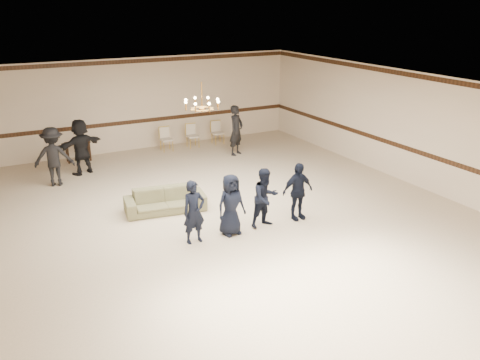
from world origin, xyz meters
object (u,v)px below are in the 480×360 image
object	(u,v)px
adult_right	(236,130)
console_table	(78,152)
adult_mid	(81,147)
settee	(165,200)
boy_b	(231,205)
chandelier	(202,96)
boy_d	(298,191)
adult_left	(54,157)
banquet_chair_right	(218,133)
boy_c	(265,198)
banquet_chair_left	(166,139)
boy_a	(194,212)
banquet_chair_mid	(193,136)

from	to	relation	value
adult_right	console_table	xyz separation A→B (m)	(-4.97, 1.74, -0.52)
adult_mid	console_table	bearing A→B (deg)	-117.39
settee	console_table	distance (m)	5.44
adult_right	settee	bearing A→B (deg)	-168.12
boy_b	chandelier	bearing A→B (deg)	79.14
adult_mid	settee	bearing A→B (deg)	85.26
chandelier	console_table	xyz separation A→B (m)	(-2.10, 5.47, -2.55)
boy_d	adult_left	size ratio (longest dim) A/B	0.84
adult_right	banquet_chair_right	world-z (taller)	adult_right
boy_d	banquet_chair_right	size ratio (longest dim) A/B	1.72
boy_c	adult_left	size ratio (longest dim) A/B	0.84
boy_b	settee	world-z (taller)	boy_b
adult_mid	adult_right	xyz separation A→B (m)	(5.10, -0.40, 0.00)
boy_d	banquet_chair_left	distance (m)	7.12
adult_mid	boy_c	bearing A→B (deg)	95.11
boy_b	console_table	size ratio (longest dim) A/B	1.81
chandelier	banquet_chair_left	xyz separation A→B (m)	(0.90, 5.27, -2.46)
settee	boy_d	bearing A→B (deg)	-27.52
chandelier	boy_b	distance (m)	2.82
settee	console_table	size ratio (longest dim) A/B	2.54
boy_a	chandelier	bearing A→B (deg)	56.31
adult_mid	banquet_chair_left	xyz separation A→B (m)	(3.13, 1.14, -0.44)
adult_mid	boy_d	bearing A→B (deg)	101.61
boy_c	banquet_chair_mid	distance (m)	7.17
adult_right	console_table	world-z (taller)	adult_right
boy_b	adult_mid	world-z (taller)	adult_mid
boy_b	boy_c	distance (m)	0.90
banquet_chair_right	chandelier	bearing A→B (deg)	-113.15
boy_a	banquet_chair_right	distance (m)	8.11
chandelier	banquet_chair_left	world-z (taller)	chandelier
boy_d	adult_right	bearing A→B (deg)	77.03
settee	adult_right	world-z (taller)	adult_right
boy_a	console_table	distance (m)	7.36
boy_b	settee	bearing A→B (deg)	107.89
settee	adult_left	bearing A→B (deg)	131.10
boy_d	console_table	size ratio (longest dim) A/B	1.81
boy_b	banquet_chair_right	size ratio (longest dim) A/B	1.72
boy_c	settee	distance (m)	2.66
boy_d	banquet_chair_left	size ratio (longest dim) A/B	1.72
boy_b	banquet_chair_left	size ratio (longest dim) A/B	1.72
settee	adult_left	size ratio (longest dim) A/B	1.17
chandelier	adult_right	distance (m)	5.12
boy_a	banquet_chair_right	xyz separation A→B (m)	(3.94, 7.08, -0.30)
boy_d	settee	world-z (taller)	boy_d
boy_a	boy_d	xyz separation A→B (m)	(2.70, 0.00, 0.00)
boy_a	boy_d	size ratio (longest dim) A/B	1.00
boy_b	settee	distance (m)	2.17
boy_a	banquet_chair_left	xyz separation A→B (m)	(1.94, 7.08, -0.30)
adult_left	adult_right	distance (m)	6.01
boy_b	console_table	world-z (taller)	boy_b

